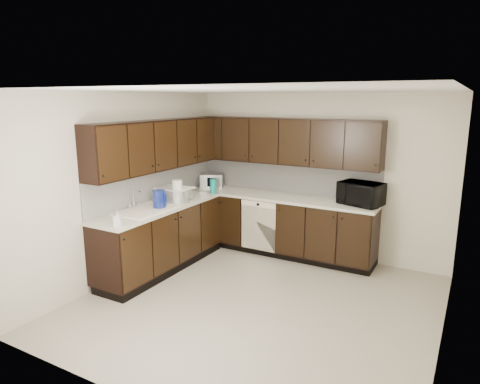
{
  "coord_description": "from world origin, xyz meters",
  "views": [
    {
      "loc": [
        2.13,
        -4.23,
        2.42
      ],
      "look_at": [
        -0.57,
        0.6,
        1.2
      ],
      "focal_mm": 32.0,
      "sensor_mm": 36.0,
      "label": 1
    }
  ],
  "objects_px": {
    "microwave": "(361,194)",
    "storage_bin": "(175,194)",
    "toaster_oven": "(212,180)",
    "blue_pitcher": "(159,200)",
    "sink": "(146,215)"
  },
  "relations": [
    {
      "from": "toaster_oven",
      "to": "storage_bin",
      "type": "distance_m",
      "value": 1.08
    },
    {
      "from": "blue_pitcher",
      "to": "storage_bin",
      "type": "bearing_deg",
      "value": 80.78
    },
    {
      "from": "microwave",
      "to": "storage_bin",
      "type": "height_order",
      "value": "microwave"
    },
    {
      "from": "sink",
      "to": "toaster_oven",
      "type": "height_order",
      "value": "sink"
    },
    {
      "from": "microwave",
      "to": "toaster_oven",
      "type": "height_order",
      "value": "microwave"
    },
    {
      "from": "toaster_oven",
      "to": "blue_pitcher",
      "type": "bearing_deg",
      "value": -108.66
    },
    {
      "from": "toaster_oven",
      "to": "microwave",
      "type": "bearing_deg",
      "value": -24.64
    },
    {
      "from": "toaster_oven",
      "to": "storage_bin",
      "type": "xyz_separation_m",
      "value": [
        0.04,
        -1.07,
        -0.02
      ]
    },
    {
      "from": "toaster_oven",
      "to": "blue_pitcher",
      "type": "relative_size",
      "value": 1.42
    },
    {
      "from": "sink",
      "to": "blue_pitcher",
      "type": "distance_m",
      "value": 0.27
    },
    {
      "from": "sink",
      "to": "microwave",
      "type": "relative_size",
      "value": 1.41
    },
    {
      "from": "storage_bin",
      "to": "blue_pitcher",
      "type": "xyz_separation_m",
      "value": [
        0.12,
        -0.5,
        0.04
      ]
    },
    {
      "from": "toaster_oven",
      "to": "blue_pitcher",
      "type": "xyz_separation_m",
      "value": [
        0.16,
        -1.57,
        0.01
      ]
    },
    {
      "from": "microwave",
      "to": "toaster_oven",
      "type": "xyz_separation_m",
      "value": [
        -2.5,
        0.0,
        -0.05
      ]
    },
    {
      "from": "sink",
      "to": "toaster_oven",
      "type": "xyz_separation_m",
      "value": [
        -0.07,
        1.74,
        0.17
      ]
    }
  ]
}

